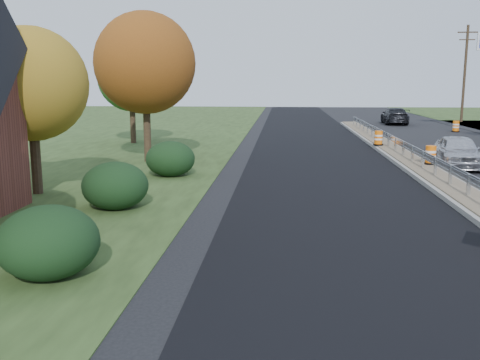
# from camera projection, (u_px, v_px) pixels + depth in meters

# --- Properties ---
(milled_overlay) EXTENTS (7.20, 120.00, 0.01)m
(milled_overlay) POSITION_uv_depth(u_px,v_px,m) (320.00, 164.00, 26.22)
(milled_overlay) COLOR black
(milled_overlay) RESTS_ON ground
(median) EXTENTS (1.60, 55.00, 0.23)m
(median) POSITION_uv_depth(u_px,v_px,m) (422.00, 170.00, 23.89)
(median) COLOR gray
(median) RESTS_ON ground
(guardrail) EXTENTS (0.10, 46.15, 0.72)m
(guardrail) POSITION_uv_depth(u_px,v_px,m) (418.00, 153.00, 24.76)
(guardrail) COLOR silver
(guardrail) RESTS_ON median
(utility_pole_north) EXTENTS (1.90, 0.26, 9.40)m
(utility_pole_north) POSITION_uv_depth(u_px,v_px,m) (465.00, 72.00, 52.49)
(utility_pole_north) COLOR #473523
(utility_pole_north) RESTS_ON ground
(hedge_south) EXTENTS (2.09, 2.09, 1.52)m
(hedge_south) POSITION_uv_depth(u_px,v_px,m) (48.00, 242.00, 10.92)
(hedge_south) COLOR black
(hedge_south) RESTS_ON ground
(hedge_mid) EXTENTS (2.09, 2.09, 1.52)m
(hedge_mid) POSITION_uv_depth(u_px,v_px,m) (115.00, 185.00, 16.84)
(hedge_mid) COLOR black
(hedge_mid) RESTS_ON ground
(hedge_north) EXTENTS (2.09, 2.09, 1.52)m
(hedge_north) POSITION_uv_depth(u_px,v_px,m) (170.00, 159.00, 22.68)
(hedge_north) COLOR black
(hedge_north) RESTS_ON ground
(tree_near_yellow) EXTENTS (3.96, 3.96, 5.88)m
(tree_near_yellow) POSITION_uv_depth(u_px,v_px,m) (31.00, 84.00, 18.51)
(tree_near_yellow) COLOR #473523
(tree_near_yellow) RESTS_ON ground
(tree_near_red) EXTENTS (4.95, 4.95, 7.35)m
(tree_near_red) POSITION_uv_depth(u_px,v_px,m) (145.00, 63.00, 26.02)
(tree_near_red) COLOR #473523
(tree_near_red) RESTS_ON ground
(tree_near_back) EXTENTS (4.29, 4.29, 6.37)m
(tree_near_back) POSITION_uv_depth(u_px,v_px,m) (131.00, 78.00, 34.21)
(tree_near_back) COLOR #473523
(tree_near_back) RESTS_ON ground
(barrel_median_mid) EXTENTS (0.58, 0.58, 0.86)m
(barrel_median_mid) POSITION_uv_depth(u_px,v_px,m) (431.00, 155.00, 24.57)
(barrel_median_mid) COLOR black
(barrel_median_mid) RESTS_ON median
(barrel_median_far) EXTENTS (0.59, 0.59, 0.86)m
(barrel_median_far) POSITION_uv_depth(u_px,v_px,m) (378.00, 138.00, 31.91)
(barrel_median_far) COLOR black
(barrel_median_far) RESTS_ON median
(barrel_shoulder_far) EXTENTS (0.61, 0.61, 0.89)m
(barrel_shoulder_far) POSITION_uv_depth(u_px,v_px,m) (456.00, 127.00, 42.81)
(barrel_shoulder_far) COLOR black
(barrel_shoulder_far) RESTS_ON ground
(car_silver) EXTENTS (2.20, 4.56, 1.50)m
(car_silver) POSITION_uv_depth(u_px,v_px,m) (458.00, 151.00, 25.22)
(car_silver) COLOR silver
(car_silver) RESTS_ON ground
(car_dark_far) EXTENTS (2.53, 5.48, 1.55)m
(car_dark_far) POSITION_uv_depth(u_px,v_px,m) (395.00, 116.00, 50.72)
(car_dark_far) COLOR black
(car_dark_far) RESTS_ON ground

